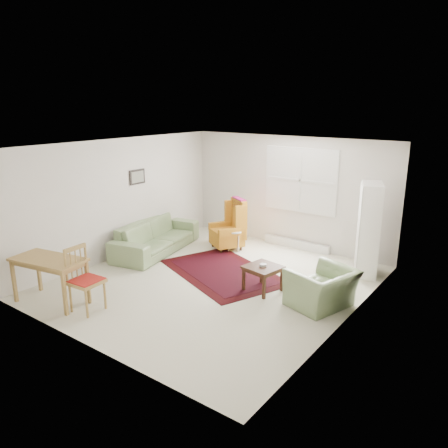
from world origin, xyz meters
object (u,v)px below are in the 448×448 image
Objects in this scene: armchair at (322,284)px; desk at (51,280)px; cabinet at (369,230)px; sofa at (156,231)px; wingback_chair at (227,224)px; desk_chair at (86,280)px; coffee_table at (263,278)px; stool at (234,241)px.

desk is at bearing -38.42° from armchair.
armchair is at bearing -115.53° from cabinet.
wingback_chair is at bearing -58.99° from sofa.
cabinet is (0.11, 1.80, 0.51)m from armchair.
armchair is 3.74m from desk_chair.
cabinet reaches higher than wingback_chair.
sofa is 2.94m from desk_chair.
stool reaches higher than coffee_table.
wingback_chair is 0.40m from stool.
cabinet is at bearing 57.19° from coffee_table.
desk_chair is (1.17, -2.70, 0.05)m from sofa.
armchair is 3.07m from stool.
cabinet is (3.05, 0.36, 0.32)m from wingback_chair.
stool is (0.22, -0.03, -0.34)m from wingback_chair.
desk is at bearing 176.63° from sofa.
cabinet reaches higher than armchair.
cabinet reaches higher than desk.
desk is at bearing 98.87° from desk_chair.
armchair is at bearing -55.47° from desk_chair.
stool is (-2.72, 1.41, -0.14)m from armchair.
armchair is 1.87m from cabinet.
wingback_chair is 3.78m from desk_chair.
stool is 0.27× the size of cabinet.
wingback_chair is at bearing 171.64° from stool.
armchair is 0.86× the size of wingback_chair.
stool is 4.02m from desk.
desk reaches higher than armchair.
coffee_table is at bearing -144.97° from cabinet.
cabinet reaches higher than stool.
armchair is at bearing 4.70° from wingback_chair.
desk_chair is at bearing 12.95° from desk.
desk_chair is at bearing -93.10° from stool.
wingback_chair reaches higher than armchair.
wingback_chair is (-2.94, 1.44, 0.19)m from armchair.
wingback_chair is 3.09m from cabinet.
sofa is 1.74m from stool.
armchair is 1.09m from coffee_table.
desk is (-0.71, -3.94, -0.19)m from wingback_chair.
coffee_table is 2.29m from cabinet.
coffee_table is 2.19m from stool.
cabinet reaches higher than desk_chair.
armchair is at bearing 2.24° from coffee_table.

